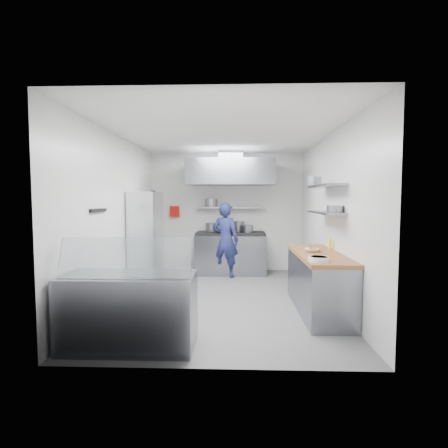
{
  "coord_description": "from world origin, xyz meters",
  "views": [
    {
      "loc": [
        0.23,
        -5.9,
        1.7
      ],
      "look_at": [
        0.0,
        0.6,
        1.25
      ],
      "focal_mm": 28.0,
      "sensor_mm": 36.0,
      "label": 1
    }
  ],
  "objects_px": {
    "display_case": "(129,311)",
    "wire_rack": "(146,240)",
    "chef": "(225,240)",
    "gas_range": "(231,254)"
  },
  "relations": [
    {
      "from": "chef",
      "to": "wire_rack",
      "type": "xyz_separation_m",
      "value": [
        -1.52,
        -0.91,
        0.11
      ]
    },
    {
      "from": "wire_rack",
      "to": "display_case",
      "type": "height_order",
      "value": "wire_rack"
    },
    {
      "from": "gas_range",
      "to": "wire_rack",
      "type": "distance_m",
      "value": 2.13
    },
    {
      "from": "display_case",
      "to": "wire_rack",
      "type": "bearing_deg",
      "value": 100.64
    },
    {
      "from": "display_case",
      "to": "chef",
      "type": "bearing_deg",
      "value": 75.09
    },
    {
      "from": "wire_rack",
      "to": "chef",
      "type": "bearing_deg",
      "value": 30.82
    },
    {
      "from": "chef",
      "to": "gas_range",
      "type": "bearing_deg",
      "value": -83.37
    },
    {
      "from": "gas_range",
      "to": "wire_rack",
      "type": "relative_size",
      "value": 0.86
    },
    {
      "from": "wire_rack",
      "to": "display_case",
      "type": "bearing_deg",
      "value": -79.36
    },
    {
      "from": "chef",
      "to": "wire_rack",
      "type": "relative_size",
      "value": 0.89
    }
  ]
}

